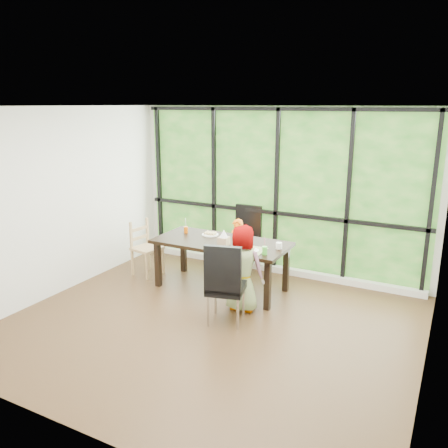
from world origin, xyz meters
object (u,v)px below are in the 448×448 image
at_px(white_mug, 279,246).
at_px(chair_window_leather, 244,239).
at_px(child_older, 242,268).
at_px(plate_near, 250,250).
at_px(child_toddler, 237,248).
at_px(plate_far, 210,235).
at_px(dining_table, 221,265).
at_px(orange_cup, 186,230).
at_px(green_cup, 265,251).
at_px(chair_interior_leather, 226,282).
at_px(chair_end_beech, 147,248).
at_px(tissue_box, 224,241).

bearing_deg(white_mug, chair_window_leather, 137.67).
relative_size(child_older, plate_near, 4.94).
height_order(child_toddler, plate_near, child_toddler).
xyz_separation_m(child_toddler, plate_far, (-0.30, -0.35, 0.28)).
relative_size(dining_table, child_toddler, 2.09).
xyz_separation_m(dining_table, plate_far, (-0.30, 0.21, 0.38)).
xyz_separation_m(orange_cup, green_cup, (1.52, -0.42, 0.01)).
relative_size(dining_table, chair_interior_leather, 1.86).
height_order(dining_table, child_older, child_older).
height_order(dining_table, chair_end_beech, chair_end_beech).
bearing_deg(chair_end_beech, tissue_box, -85.13).
xyz_separation_m(dining_table, child_older, (0.59, -0.52, 0.22)).
bearing_deg(child_older, chair_interior_leather, 81.65).
bearing_deg(chair_window_leather, plate_far, -114.07).
height_order(plate_near, green_cup, green_cup).
height_order(child_toddler, green_cup, child_toddler).
relative_size(orange_cup, green_cup, 0.91).
relative_size(chair_interior_leather, tissue_box, 7.58).
bearing_deg(child_toddler, dining_table, -80.61).
distance_m(chair_end_beech, tissue_box, 1.52).
bearing_deg(plate_far, white_mug, -7.15).
bearing_deg(plate_far, tissue_box, -40.45).
relative_size(chair_end_beech, child_toddler, 0.94).
bearing_deg(chair_interior_leather, orange_cup, -54.67).
bearing_deg(orange_cup, tissue_box, -20.02).
relative_size(orange_cup, white_mug, 1.15).
height_order(chair_end_beech, white_mug, chair_end_beech).
height_order(chair_window_leather, chair_end_beech, chair_window_leather).
xyz_separation_m(chair_window_leather, orange_cup, (-0.67, -0.76, 0.26)).
height_order(chair_end_beech, child_older, child_older).
relative_size(child_toddler, white_mug, 10.75).
bearing_deg(white_mug, tissue_box, -164.12).
distance_m(plate_near, white_mug, 0.42).
distance_m(chair_window_leather, chair_end_beech, 1.61).
bearing_deg(child_older, white_mug, -122.83).
distance_m(chair_end_beech, child_older, 2.00).
bearing_deg(child_older, chair_window_leather, -71.34).
xyz_separation_m(plate_far, tissue_box, (0.43, -0.37, 0.05)).
bearing_deg(plate_near, white_mug, 41.27).
relative_size(chair_interior_leather, child_toddler, 1.13).
xyz_separation_m(plate_near, white_mug, (0.32, 0.28, 0.04)).
bearing_deg(dining_table, chair_interior_leather, -58.79).
bearing_deg(child_older, chair_end_beech, -19.26).
xyz_separation_m(dining_table, chair_interior_leather, (0.57, -0.94, 0.17)).
bearing_deg(chair_window_leather, orange_cup, -134.70).
bearing_deg(plate_far, dining_table, -34.24).
relative_size(chair_interior_leather, plate_near, 4.48).
bearing_deg(chair_interior_leather, plate_far, -67.08).
xyz_separation_m(chair_window_leather, green_cup, (0.85, -1.18, 0.27)).
bearing_deg(child_toddler, green_cup, -36.27).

